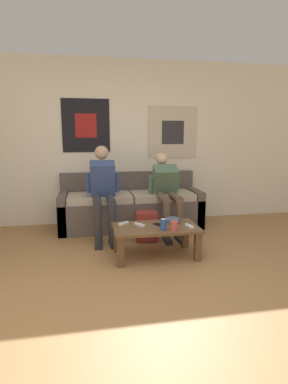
% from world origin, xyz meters
% --- Properties ---
extents(ground_plane, '(18.00, 18.00, 0.00)m').
position_xyz_m(ground_plane, '(0.00, 0.00, 0.00)').
color(ground_plane, '#9E7042').
extents(wall_back, '(10.00, 0.07, 2.55)m').
position_xyz_m(wall_back, '(0.00, 2.70, 1.28)').
color(wall_back, silver).
rests_on(wall_back, ground_plane).
extents(couch, '(2.12, 0.73, 0.82)m').
position_xyz_m(couch, '(0.10, 2.33, 0.30)').
color(couch, '#564C47').
rests_on(couch, ground_plane).
extents(coffee_table, '(0.97, 0.54, 0.36)m').
position_xyz_m(coffee_table, '(0.22, 1.11, 0.29)').
color(coffee_table, brown).
rests_on(coffee_table, ground_plane).
extents(person_seated_adult, '(0.47, 0.89, 1.25)m').
position_xyz_m(person_seated_adult, '(-0.33, 1.97, 0.69)').
color(person_seated_adult, '#2D2D33').
rests_on(person_seated_adult, ground_plane).
extents(person_seated_teen, '(0.47, 0.95, 1.13)m').
position_xyz_m(person_seated_teen, '(0.57, 1.98, 0.63)').
color(person_seated_teen, brown).
rests_on(person_seated_teen, ground_plane).
extents(backpack, '(0.30, 0.27, 0.39)m').
position_xyz_m(backpack, '(0.22, 1.65, 0.19)').
color(backpack, maroon).
rests_on(backpack, ground_plane).
extents(ceramic_bowl, '(0.18, 0.18, 0.06)m').
position_xyz_m(ceramic_bowl, '(0.46, 1.22, 0.39)').
color(ceramic_bowl, '#475B75').
rests_on(ceramic_bowl, coffee_table).
extents(pillar_candle, '(0.09, 0.09, 0.11)m').
position_xyz_m(pillar_candle, '(0.39, 0.95, 0.41)').
color(pillar_candle, '#B24C42').
rests_on(pillar_candle, coffee_table).
extents(drink_can_blue, '(0.07, 0.07, 0.12)m').
position_xyz_m(drink_can_blue, '(0.28, 0.97, 0.42)').
color(drink_can_blue, '#28479E').
rests_on(drink_can_blue, coffee_table).
extents(game_controller_near_left, '(0.13, 0.12, 0.03)m').
position_xyz_m(game_controller_near_left, '(-0.13, 1.26, 0.37)').
color(game_controller_near_left, white).
rests_on(game_controller_near_left, coffee_table).
extents(game_controller_near_right, '(0.06, 0.15, 0.03)m').
position_xyz_m(game_controller_near_right, '(0.60, 1.02, 0.37)').
color(game_controller_near_right, white).
rests_on(game_controller_near_right, coffee_table).
extents(game_controller_far_center, '(0.11, 0.14, 0.03)m').
position_xyz_m(game_controller_far_center, '(0.05, 1.18, 0.37)').
color(game_controller_far_center, white).
rests_on(game_controller_far_center, coffee_table).
extents(cell_phone, '(0.13, 0.15, 0.01)m').
position_xyz_m(cell_phone, '(0.27, 1.16, 0.37)').
color(cell_phone, black).
rests_on(cell_phone, coffee_table).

